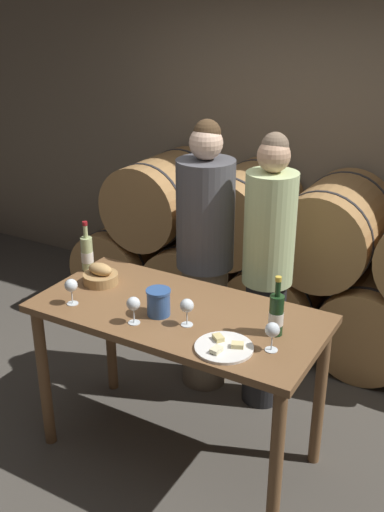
% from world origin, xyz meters
% --- Properties ---
extents(ground_plane, '(10.00, 10.00, 0.00)m').
position_xyz_m(ground_plane, '(0.00, 0.00, 0.00)').
color(ground_plane, '#4C473F').
extents(stone_wall_back, '(10.00, 0.12, 3.20)m').
position_xyz_m(stone_wall_back, '(0.00, 2.05, 1.60)').
color(stone_wall_back, '#7F705B').
rests_on(stone_wall_back, ground_plane).
extents(barrel_stack, '(3.46, 0.83, 1.28)m').
position_xyz_m(barrel_stack, '(-0.00, 1.52, 0.60)').
color(barrel_stack, '#A87A47').
rests_on(barrel_stack, ground_plane).
extents(tasting_table, '(1.51, 0.73, 0.91)m').
position_xyz_m(tasting_table, '(0.00, 0.00, 0.78)').
color(tasting_table, brown).
rests_on(tasting_table, ground_plane).
extents(person_left, '(0.36, 0.36, 1.76)m').
position_xyz_m(person_left, '(-0.21, 0.68, 0.90)').
color(person_left, '#756651').
rests_on(person_left, ground_plane).
extents(person_right, '(0.30, 0.30, 1.73)m').
position_xyz_m(person_right, '(0.21, 0.68, 0.90)').
color(person_right, '#232326').
rests_on(person_right, ground_plane).
extents(wine_bottle_red, '(0.07, 0.07, 0.30)m').
position_xyz_m(wine_bottle_red, '(0.53, 0.03, 1.02)').
color(wine_bottle_red, '#193819').
rests_on(wine_bottle_red, tasting_table).
extents(wine_bottle_white, '(0.07, 0.07, 0.30)m').
position_xyz_m(wine_bottle_white, '(-0.72, 0.16, 1.02)').
color(wine_bottle_white, '#ADBC7F').
rests_on(wine_bottle_white, tasting_table).
extents(blue_crock, '(0.13, 0.13, 0.14)m').
position_xyz_m(blue_crock, '(-0.06, -0.09, 0.99)').
color(blue_crock, '#335693').
rests_on(blue_crock, tasting_table).
extents(bread_basket, '(0.20, 0.20, 0.12)m').
position_xyz_m(bread_basket, '(-0.54, 0.06, 0.96)').
color(bread_basket, '#A87F4C').
rests_on(bread_basket, tasting_table).
extents(cheese_plate, '(0.27, 0.27, 0.04)m').
position_xyz_m(cheese_plate, '(0.37, -0.21, 0.92)').
color(cheese_plate, white).
rests_on(cheese_plate, tasting_table).
extents(wine_glass_far_left, '(0.07, 0.07, 0.14)m').
position_xyz_m(wine_glass_far_left, '(-0.52, -0.21, 1.02)').
color(wine_glass_far_left, white).
rests_on(wine_glass_far_left, tasting_table).
extents(wine_glass_left, '(0.07, 0.07, 0.14)m').
position_xyz_m(wine_glass_left, '(-0.12, -0.22, 1.02)').
color(wine_glass_left, white).
rests_on(wine_glass_left, tasting_table).
extents(wine_glass_center, '(0.07, 0.07, 0.14)m').
position_xyz_m(wine_glass_center, '(0.12, -0.11, 1.02)').
color(wine_glass_center, white).
rests_on(wine_glass_center, tasting_table).
extents(wine_glass_right, '(0.07, 0.07, 0.14)m').
position_xyz_m(wine_glass_right, '(0.57, -0.12, 1.02)').
color(wine_glass_right, white).
rests_on(wine_glass_right, tasting_table).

